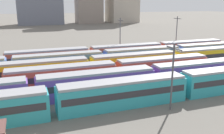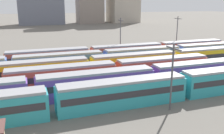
% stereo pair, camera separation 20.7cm
% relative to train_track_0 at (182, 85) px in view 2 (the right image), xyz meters
% --- Properties ---
extents(train_track_0, '(74.70, 3.06, 3.75)m').
position_rel_train_track_0_xyz_m(train_track_0, '(0.00, 0.00, 0.00)').
color(train_track_0, teal).
rests_on(train_track_0, ground_plane).
extents(train_track_1, '(55.80, 3.06, 3.75)m').
position_rel_train_track_0_xyz_m(train_track_1, '(-11.62, 5.20, -0.00)').
color(train_track_1, '#6B429E').
rests_on(train_track_1, ground_plane).
extents(train_track_2, '(55.80, 3.06, 3.75)m').
position_rel_train_track_0_xyz_m(train_track_2, '(-16.00, 10.40, -0.00)').
color(train_track_2, '#BC4C38').
rests_on(train_track_2, ground_plane).
extents(train_track_3, '(93.60, 3.06, 3.75)m').
position_rel_train_track_0_xyz_m(train_track_3, '(-0.60, 15.60, 0.00)').
color(train_track_3, yellow).
rests_on(train_track_3, ground_plane).
extents(train_track_4, '(93.60, 3.06, 3.75)m').
position_rel_train_track_0_xyz_m(train_track_4, '(3.86, 20.80, 0.00)').
color(train_track_4, '#4C70BC').
rests_on(train_track_4, ground_plane).
extents(train_track_5, '(74.70, 3.06, 3.75)m').
position_rel_train_track_0_xyz_m(train_track_5, '(-7.24, 26.00, 0.00)').
color(train_track_5, '#BC4C38').
rests_on(train_track_5, ground_plane).
extents(catenary_pole_1, '(0.24, 3.20, 10.03)m').
position_rel_train_track_0_xyz_m(catenary_pole_1, '(1.57, 28.88, 3.66)').
color(catenary_pole_1, '#4C4C51').
rests_on(catenary_pole_1, ground_plane).
extents(catenary_pole_2, '(0.24, 3.20, 8.83)m').
position_rel_train_track_0_xyz_m(catenary_pole_2, '(-4.11, -3.29, 3.04)').
color(catenary_pole_2, '#4C4C51').
rests_on(catenary_pole_2, ground_plane).
extents(catenary_pole_3, '(0.24, 3.20, 10.11)m').
position_rel_train_track_0_xyz_m(catenary_pole_3, '(18.27, 28.92, 3.70)').
color(catenary_pole_3, '#4C4C51').
rests_on(catenary_pole_3, ground_plane).
extents(distant_building_2, '(28.03, 15.05, 20.82)m').
position_rel_train_track_0_xyz_m(distant_building_2, '(-9.52, 139.19, 8.51)').
color(distant_building_2, slate).
rests_on(distant_building_2, ground_plane).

